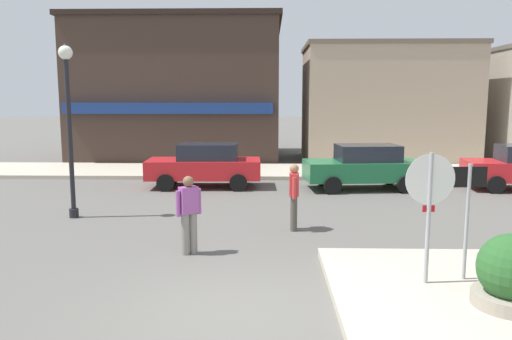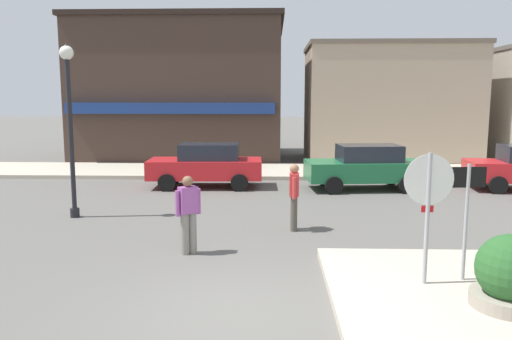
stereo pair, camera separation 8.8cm
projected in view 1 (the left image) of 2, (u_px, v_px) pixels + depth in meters
The scene contains 12 objects.
ground_plane at pixel (247, 314), 7.35m from camera, with size 160.00×160.00×0.00m, color #5B5954.
kerb_far at pixel (262, 171), 21.32m from camera, with size 80.00×4.00×0.15m, color #B7AD99.
stop_sign at pixel (429, 201), 8.00m from camera, with size 0.82×0.10×2.30m.
one_way_sign at pixel (467, 210), 8.20m from camera, with size 0.60×0.08×2.10m.
planter at pixel (512, 279), 7.21m from camera, with size 1.10×1.10×1.23m.
lamp_post at pixel (68, 106), 12.89m from camera, with size 0.36×0.36×4.54m.
parked_car_nearest at pixel (205, 165), 17.76m from camera, with size 4.06×1.99×1.56m.
parked_car_second at pixel (364, 166), 17.33m from camera, with size 4.14×2.16×1.56m.
pedestrian_crossing_near at pixel (294, 195), 11.92m from camera, with size 0.23×0.55×1.61m.
pedestrian_crossing_far at pixel (189, 212), 10.08m from camera, with size 0.51×0.38×1.61m.
building_corner_shop at pixel (183, 90), 26.84m from camera, with size 10.51×8.43×7.14m.
building_storefront_left_near at pixel (385, 103), 25.33m from camera, with size 8.25×5.27×5.81m.
Camera 1 is at (0.32, -6.97, 3.15)m, focal length 35.00 mm.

